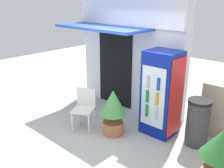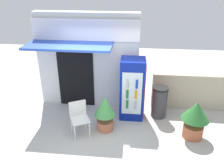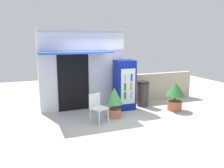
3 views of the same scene
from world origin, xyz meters
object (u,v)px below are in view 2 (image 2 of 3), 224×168
object	(u,v)px
drink_cooler	(132,89)
trash_bin	(159,102)
potted_plant_curbside	(195,117)
potted_plant_near_shop	(105,111)
plastic_chair	(79,116)

from	to	relation	value
drink_cooler	trash_bin	distance (m)	0.88
potted_plant_curbside	drink_cooler	bearing A→B (deg)	152.83
potted_plant_curbside	trash_bin	size ratio (longest dim) A/B	1.08
drink_cooler	potted_plant_near_shop	size ratio (longest dim) A/B	1.81
potted_plant_near_shop	potted_plant_curbside	distance (m)	2.23
drink_cooler	plastic_chair	bearing A→B (deg)	-144.75
drink_cooler	plastic_chair	distance (m)	1.64
potted_plant_near_shop	trash_bin	bearing A→B (deg)	28.40
drink_cooler	potted_plant_curbside	world-z (taller)	drink_cooler
drink_cooler	trash_bin	size ratio (longest dim) A/B	1.88
drink_cooler	potted_plant_near_shop	xyz separation A→B (m)	(-0.67, -0.71, -0.31)
potted_plant_near_shop	potted_plant_curbside	size ratio (longest dim) A/B	0.96
drink_cooler	potted_plant_near_shop	bearing A→B (deg)	-133.50
plastic_chair	trash_bin	bearing A→B (deg)	25.57
potted_plant_near_shop	trash_bin	distance (m)	1.65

